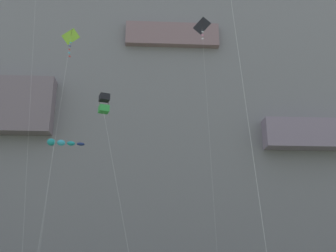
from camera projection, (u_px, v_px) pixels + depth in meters
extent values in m
cube|color=gray|center=(168.00, 118.00, 79.24)|extent=(180.00, 23.28, 57.58)
cube|color=slate|center=(11.00, 105.00, 64.75)|extent=(13.27, 2.64, 9.32)
cube|color=gray|center=(172.00, 36.00, 71.63)|extent=(16.32, 2.21, 4.33)
cube|color=gray|center=(311.00, 135.00, 66.47)|extent=(15.95, 4.09, 4.85)
cube|color=#8CCC33|center=(71.00, 37.00, 38.83)|extent=(1.69, 0.64, 1.74)
cylinder|color=black|center=(71.00, 37.00, 38.83)|extent=(0.27, 0.39, 1.41)
cube|color=#38B2D1|center=(71.00, 43.00, 38.62)|extent=(0.20, 0.09, 0.10)
cube|color=navy|center=(70.00, 46.00, 38.50)|extent=(0.20, 0.10, 0.10)
cube|color=red|center=(69.00, 49.00, 38.38)|extent=(0.16, 0.17, 0.10)
cube|color=#38B2D1|center=(69.00, 53.00, 38.26)|extent=(0.20, 0.11, 0.10)
cube|color=red|center=(70.00, 56.00, 38.15)|extent=(0.17, 0.16, 0.10)
cylinder|color=silver|center=(55.00, 142.00, 32.49)|extent=(0.15, 5.76, 22.34)
cube|color=black|center=(202.00, 26.00, 47.25)|extent=(2.10, 0.68, 2.15)
cylinder|color=black|center=(202.00, 26.00, 47.25)|extent=(0.07, 0.46, 1.75)
cube|color=white|center=(203.00, 32.00, 47.00)|extent=(0.26, 0.07, 0.13)
cube|color=pink|center=(202.00, 35.00, 46.85)|extent=(0.26, 0.04, 0.13)
cube|color=white|center=(203.00, 39.00, 46.71)|extent=(0.25, 0.12, 0.13)
cylinder|color=silver|center=(210.00, 141.00, 42.12)|extent=(0.68, 1.35, 27.93)
cube|color=black|center=(104.00, 98.00, 28.40)|extent=(0.85, 0.85, 0.47)
cube|color=green|center=(104.00, 109.00, 28.12)|extent=(0.85, 0.85, 0.47)
cylinder|color=black|center=(108.00, 103.00, 28.27)|extent=(0.02, 0.02, 1.26)
cylinder|color=black|center=(100.00, 103.00, 28.24)|extent=(0.02, 0.02, 1.26)
cylinder|color=silver|center=(118.00, 195.00, 24.83)|extent=(2.71, 2.97, 11.89)
cylinder|color=silver|center=(30.00, 98.00, 37.30)|extent=(2.15, 0.77, 32.70)
cylinder|color=silver|center=(247.00, 110.00, 16.28)|extent=(0.32, 2.81, 15.74)
ellipsoid|color=teal|center=(51.00, 142.00, 44.95)|extent=(1.02, 0.97, 0.82)
ellipsoid|color=#38B2D1|center=(61.00, 143.00, 45.19)|extent=(1.00, 0.82, 0.67)
ellipsoid|color=teal|center=(71.00, 143.00, 45.43)|extent=(0.97, 0.67, 0.52)
ellipsoid|color=navy|center=(81.00, 144.00, 45.67)|extent=(0.94, 0.52, 0.37)
cylinder|color=silver|center=(46.00, 207.00, 40.20)|extent=(0.71, 5.25, 14.46)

